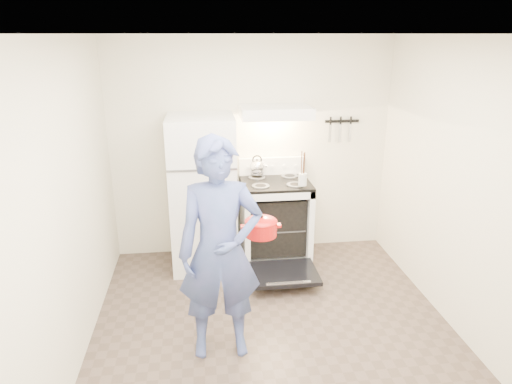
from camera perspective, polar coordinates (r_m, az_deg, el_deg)
floor at (r=4.17m, az=2.51°, el=-17.69°), size 3.60×3.60×0.00m
back_wall at (r=5.27m, az=-0.54°, el=5.42°), size 3.20×0.02×2.50m
refrigerator at (r=5.02m, az=-6.66°, el=-0.19°), size 0.70×0.70×1.70m
stove_body at (r=5.25m, az=2.39°, el=-3.76°), size 0.76×0.65×0.92m
cooktop at (r=5.08m, az=2.47°, el=1.18°), size 0.76×0.65×0.03m
backsplash at (r=5.32m, az=1.98°, el=3.30°), size 0.76×0.07×0.20m
oven_door at (r=4.87m, az=3.50°, el=-10.11°), size 0.70×0.54×0.04m
oven_rack at (r=5.25m, az=2.39°, el=-3.97°), size 0.60×0.52×0.01m
range_hood at (r=4.97m, az=2.45°, el=9.97°), size 0.76×0.50×0.12m
knife_strip at (r=5.42m, az=10.70°, el=8.70°), size 0.40×0.02×0.03m
pizza_stone at (r=5.18m, az=2.14°, el=-4.15°), size 0.34×0.34×0.02m
tea_kettle at (r=5.22m, az=0.13°, el=3.29°), size 0.20×0.17×0.25m
utensil_jar at (r=4.85m, az=5.85°, el=1.58°), size 0.10×0.10×0.13m
person at (r=3.58m, az=-4.51°, el=-7.38°), size 0.67×0.45×1.81m
dutch_oven at (r=3.90m, az=0.62°, el=-4.56°), size 0.35×0.28×0.23m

